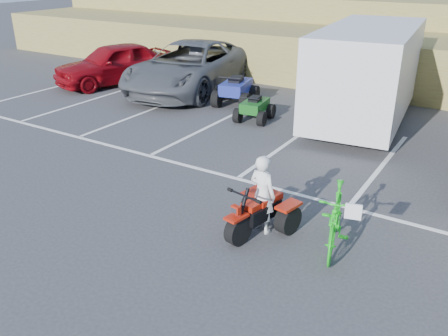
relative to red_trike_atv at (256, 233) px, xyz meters
The scene contains 11 objects.
ground 1.62m from the red_trike_atv, 161.97° to the right, with size 100.00×100.00×0.00m, color #343436.
parking_stripes 3.63m from the red_trike_atv, 100.68° to the left, with size 28.00×5.16×0.01m.
grass_embankment 15.13m from the red_trike_atv, 95.86° to the left, with size 40.00×8.50×3.10m.
red_trike_atv is the anchor object (origin of this frame).
rider 0.78m from the red_trike_atv, 78.56° to the left, with size 0.56×0.37×1.53m, color white.
green_dirt_bike 1.55m from the red_trike_atv, 13.33° to the left, with size 0.55×1.93×1.16m, color #14BF19.
grey_pickup 11.02m from the red_trike_atv, 132.31° to the left, with size 3.09×6.70×1.86m, color #4A4D52.
red_car 13.00m from the red_trike_atv, 145.44° to the left, with size 1.97×4.90×1.67m, color maroon.
cargo_trailer 7.98m from the red_trike_atv, 92.95° to the left, with size 3.18×6.54×2.94m.
quad_atv_blue 8.75m from the red_trike_atv, 123.26° to the left, with size 1.29×1.72×1.13m, color navy, non-canonical shape.
quad_atv_green 6.92m from the red_trike_atv, 118.94° to the left, with size 1.00×1.34×0.88m, color #124E15, non-canonical shape.
Camera 1 is at (5.13, -6.37, 4.74)m, focal length 38.00 mm.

